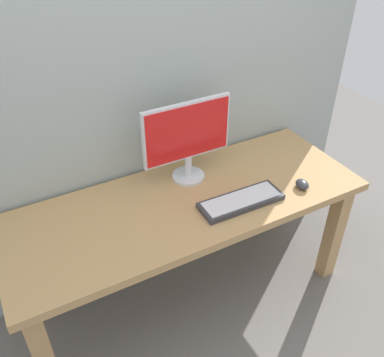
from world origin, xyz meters
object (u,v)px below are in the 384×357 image
desk (187,217)px  keyboard_primary (241,201)px  monitor (187,137)px  mouse (302,184)px

desk → keyboard_primary: 0.29m
desk → monitor: monitor is taller
monitor → mouse: size_ratio=5.82×
monitor → mouse: monitor is taller
keyboard_primary → mouse: size_ratio=5.19×
monitor → keyboard_primary: 0.41m
desk → mouse: bearing=-18.8°
keyboard_primary → mouse: 0.35m
keyboard_primary → desk: bearing=145.8°
desk → mouse: size_ratio=22.05×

